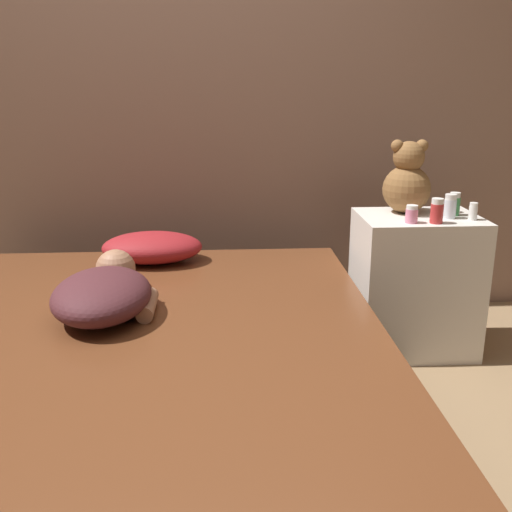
{
  "coord_description": "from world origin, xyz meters",
  "views": [
    {
      "loc": [
        0.28,
        -1.88,
        1.23
      ],
      "look_at": [
        0.41,
        0.25,
        0.6
      ],
      "focal_mm": 42.0,
      "sensor_mm": 36.0,
      "label": 1
    }
  ],
  "objects_px": {
    "person_lying": "(105,292)",
    "bottle_green": "(454,204)",
    "bottle_pink": "(412,214)",
    "bottle_red": "(437,211)",
    "bottle_clear": "(450,207)",
    "teddy_bear": "(407,181)",
    "bottle_white": "(473,211)",
    "pillow": "(152,247)"
  },
  "relations": [
    {
      "from": "person_lying",
      "to": "bottle_green",
      "type": "height_order",
      "value": "bottle_green"
    },
    {
      "from": "person_lying",
      "to": "bottle_pink",
      "type": "bearing_deg",
      "value": 17.28
    },
    {
      "from": "bottle_red",
      "to": "bottle_clear",
      "type": "bearing_deg",
      "value": 44.04
    },
    {
      "from": "bottle_pink",
      "to": "bottle_red",
      "type": "relative_size",
      "value": 0.72
    },
    {
      "from": "bottle_pink",
      "to": "bottle_green",
      "type": "distance_m",
      "value": 0.27
    },
    {
      "from": "bottle_pink",
      "to": "bottle_red",
      "type": "distance_m",
      "value": 0.11
    },
    {
      "from": "teddy_bear",
      "to": "bottle_white",
      "type": "xyz_separation_m",
      "value": [
        0.25,
        -0.16,
        -0.11
      ]
    },
    {
      "from": "bottle_clear",
      "to": "bottle_white",
      "type": "xyz_separation_m",
      "value": [
        0.09,
        -0.04,
        -0.02
      ]
    },
    {
      "from": "pillow",
      "to": "teddy_bear",
      "type": "relative_size",
      "value": 1.38
    },
    {
      "from": "bottle_green",
      "to": "bottle_clear",
      "type": "bearing_deg",
      "value": -126.22
    },
    {
      "from": "bottle_clear",
      "to": "bottle_red",
      "type": "bearing_deg",
      "value": -135.96
    },
    {
      "from": "person_lying",
      "to": "bottle_green",
      "type": "relative_size",
      "value": 6.02
    },
    {
      "from": "pillow",
      "to": "bottle_pink",
      "type": "height_order",
      "value": "bottle_pink"
    },
    {
      "from": "teddy_bear",
      "to": "bottle_red",
      "type": "bearing_deg",
      "value": -72.41
    },
    {
      "from": "teddy_bear",
      "to": "bottle_pink",
      "type": "relative_size",
      "value": 4.34
    },
    {
      "from": "person_lying",
      "to": "bottle_red",
      "type": "bearing_deg",
      "value": 15.52
    },
    {
      "from": "pillow",
      "to": "bottle_green",
      "type": "bearing_deg",
      "value": -4.08
    },
    {
      "from": "bottle_red",
      "to": "bottle_pink",
      "type": "bearing_deg",
      "value": 173.25
    },
    {
      "from": "bottle_clear",
      "to": "bottle_white",
      "type": "distance_m",
      "value": 0.1
    },
    {
      "from": "pillow",
      "to": "bottle_white",
      "type": "bearing_deg",
      "value": -7.77
    },
    {
      "from": "bottle_red",
      "to": "pillow",
      "type": "bearing_deg",
      "value": 168.83
    },
    {
      "from": "person_lying",
      "to": "bottle_green",
      "type": "bearing_deg",
      "value": 19.37
    },
    {
      "from": "bottle_green",
      "to": "bottle_red",
      "type": "bearing_deg",
      "value": -132.44
    },
    {
      "from": "person_lying",
      "to": "teddy_bear",
      "type": "height_order",
      "value": "teddy_bear"
    },
    {
      "from": "person_lying",
      "to": "pillow",
      "type": "bearing_deg",
      "value": 80.26
    },
    {
      "from": "pillow",
      "to": "bottle_pink",
      "type": "xyz_separation_m",
      "value": [
        1.13,
        -0.23,
        0.19
      ]
    },
    {
      "from": "bottle_pink",
      "to": "bottle_white",
      "type": "xyz_separation_m",
      "value": [
        0.28,
        0.04,
        -0.0
      ]
    },
    {
      "from": "teddy_bear",
      "to": "bottle_white",
      "type": "relative_size",
      "value": 4.37
    },
    {
      "from": "bottle_white",
      "to": "teddy_bear",
      "type": "bearing_deg",
      "value": 146.47
    },
    {
      "from": "person_lying",
      "to": "bottle_clear",
      "type": "xyz_separation_m",
      "value": [
        1.43,
        0.46,
        0.2
      ]
    },
    {
      "from": "bottle_white",
      "to": "bottle_pink",
      "type": "bearing_deg",
      "value": -172.3
    },
    {
      "from": "bottle_green",
      "to": "bottle_red",
      "type": "height_order",
      "value": "bottle_red"
    },
    {
      "from": "bottle_white",
      "to": "bottle_green",
      "type": "height_order",
      "value": "bottle_green"
    },
    {
      "from": "bottle_green",
      "to": "bottle_red",
      "type": "xyz_separation_m",
      "value": [
        -0.13,
        -0.15,
        0.0
      ]
    },
    {
      "from": "teddy_bear",
      "to": "bottle_white",
      "type": "height_order",
      "value": "teddy_bear"
    },
    {
      "from": "person_lying",
      "to": "bottle_white",
      "type": "xyz_separation_m",
      "value": [
        1.51,
        0.42,
        0.18
      ]
    },
    {
      "from": "bottle_clear",
      "to": "person_lying",
      "type": "bearing_deg",
      "value": -162.09
    },
    {
      "from": "pillow",
      "to": "teddy_bear",
      "type": "distance_m",
      "value": 1.2
    },
    {
      "from": "bottle_white",
      "to": "bottle_red",
      "type": "xyz_separation_m",
      "value": [
        -0.18,
        -0.05,
        0.01
      ]
    },
    {
      "from": "person_lying",
      "to": "bottle_white",
      "type": "bearing_deg",
      "value": 15.53
    },
    {
      "from": "bottle_pink",
      "to": "teddy_bear",
      "type": "bearing_deg",
      "value": 80.11
    },
    {
      "from": "bottle_red",
      "to": "person_lying",
      "type": "bearing_deg",
      "value": -164.39
    }
  ]
}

